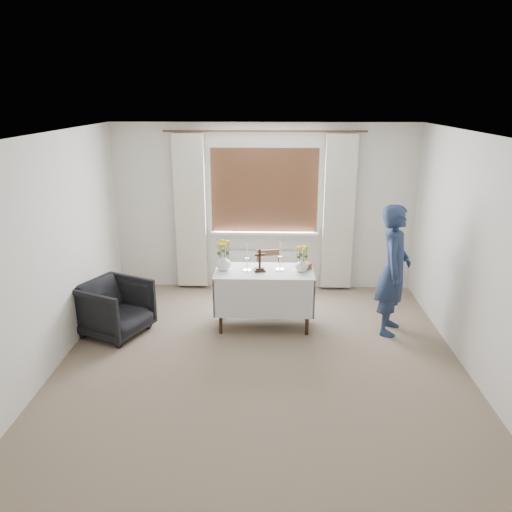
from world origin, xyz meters
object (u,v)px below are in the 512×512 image
at_px(wooden_chair, 270,279).
at_px(person, 394,270).
at_px(wooden_cross, 260,260).
at_px(altar_table, 264,299).
at_px(flower_vase_left, 224,262).
at_px(armchair, 115,308).
at_px(flower_vase_right, 302,265).

relative_size(wooden_chair, person, 0.48).
distance_m(wooden_chair, wooden_cross, 0.89).
xyz_separation_m(altar_table, wooden_chair, (0.08, 0.69, 0.01)).
bearing_deg(flower_vase_left, person, -2.79).
distance_m(wooden_chair, armchair, 2.15).
xyz_separation_m(flower_vase_left, flower_vase_right, (0.98, -0.03, -0.01)).
distance_m(wooden_chair, person, 1.75).
height_order(wooden_chair, flower_vase_left, flower_vase_left).
bearing_deg(armchair, person, -62.28).
relative_size(altar_table, wooden_cross, 4.25).
xyz_separation_m(armchair, wooden_cross, (1.79, 0.25, 0.57)).
distance_m(altar_table, armchair, 1.87).
relative_size(armchair, wooden_cross, 2.58).
bearing_deg(flower_vase_left, wooden_chair, 48.76).
bearing_deg(person, flower_vase_right, 104.65).
relative_size(wooden_chair, wooden_cross, 2.69).
bearing_deg(flower_vase_left, altar_table, -1.39).
distance_m(wooden_chair, flower_vase_left, 1.01).
bearing_deg(flower_vase_right, armchair, -173.49).
height_order(wooden_chair, person, person).
relative_size(wooden_chair, armchair, 1.04).
distance_m(altar_table, flower_vase_right, 0.66).
distance_m(armchair, person, 3.48).
height_order(wooden_chair, flower_vase_right, flower_vase_right).
bearing_deg(altar_table, flower_vase_left, 178.61).
height_order(wooden_chair, armchair, wooden_chair).
bearing_deg(wooden_chair, armchair, -165.31).
height_order(wooden_cross, flower_vase_right, wooden_cross).
xyz_separation_m(wooden_chair, person, (1.51, -0.78, 0.43)).
bearing_deg(person, armchair, 111.68).
relative_size(wooden_cross, flower_vase_left, 1.45).
xyz_separation_m(person, wooden_cross, (-1.65, 0.06, 0.09)).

